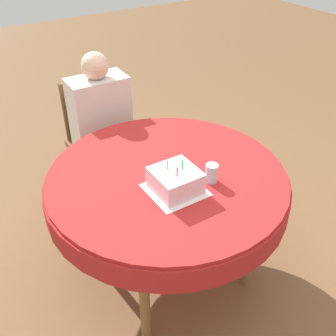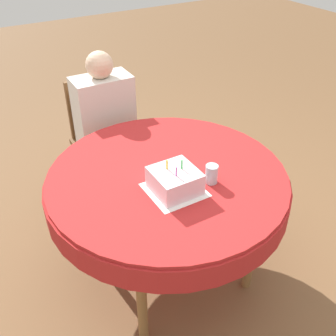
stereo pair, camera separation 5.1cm
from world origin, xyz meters
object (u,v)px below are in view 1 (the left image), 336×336
birthday_cake (175,180)px  drinking_glass (212,173)px  chair (99,137)px  person (102,119)px

birthday_cake → drinking_glass: 0.19m
chair → birthday_cake: (-0.05, -1.06, 0.31)m
person → birthday_cake: person is taller
person → birthday_cake: (-0.05, -0.97, 0.12)m
person → birthday_cake: size_ratio=5.29×
chair → drinking_glass: bearing=-82.2°
chair → birthday_cake: size_ratio=4.16×
person → drinking_glass: bearing=-81.5°
birthday_cake → drinking_glass: size_ratio=2.16×
chair → person: (-0.00, -0.09, 0.19)m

